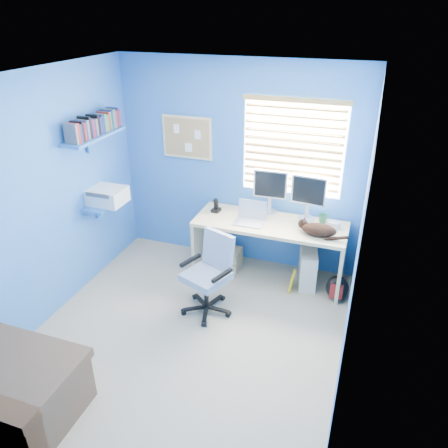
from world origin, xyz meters
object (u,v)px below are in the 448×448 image
(tower_pc, at_px, (308,267))
(cat, at_px, (319,230))
(laptop, at_px, (250,214))
(desk, at_px, (269,250))
(office_chair, at_px, (209,284))

(tower_pc, bearing_deg, cat, -66.24)
(tower_pc, bearing_deg, laptop, 176.95)
(desk, bearing_deg, cat, -12.97)
(desk, distance_m, laptop, 0.54)
(office_chair, bearing_deg, laptop, 73.48)
(laptop, relative_size, cat, 0.87)
(laptop, height_order, tower_pc, laptop)
(tower_pc, bearing_deg, office_chair, -148.77)
(laptop, xyz_separation_m, cat, (0.80, -0.04, -0.04))
(cat, distance_m, office_chair, 1.33)
(tower_pc, relative_size, office_chair, 0.51)
(laptop, bearing_deg, tower_pc, 7.25)
(desk, distance_m, cat, 0.73)
(laptop, height_order, cat, laptop)
(tower_pc, distance_m, office_chair, 1.25)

